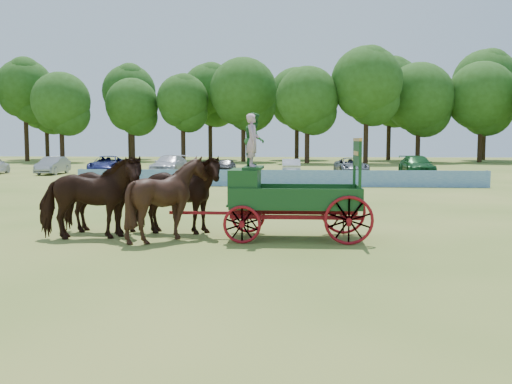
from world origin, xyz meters
name	(u,v)px	position (x,y,z in m)	size (l,w,h in m)	color
ground	(291,233)	(0.00, 0.00, 0.00)	(160.00, 160.00, 0.00)	#A29A49
horse_lead_left	(88,198)	(-5.97, -1.54, 1.23)	(1.33, 2.92, 2.47)	black
horse_lead_right	(101,194)	(-5.97, -0.44, 1.23)	(1.33, 2.92, 2.47)	black
horse_wheel_left	(168,198)	(-3.57, -1.54, 1.24)	(2.00, 2.24, 2.47)	black
horse_wheel_right	(176,195)	(-3.57, -0.44, 1.23)	(1.33, 2.92, 2.47)	black
farm_dray	(270,183)	(-0.62, -0.95, 1.66)	(6.00, 2.00, 3.76)	maroon
sponsor_banner	(279,178)	(-1.00, 18.00, 0.53)	(26.00, 0.08, 1.05)	#1D569E
parked_cars	(204,165)	(-7.77, 30.16, 0.76)	(38.52, 7.02, 1.61)	silver
treeline	(299,93)	(0.31, 60.64, 9.24)	(90.46, 23.21, 15.92)	#382314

